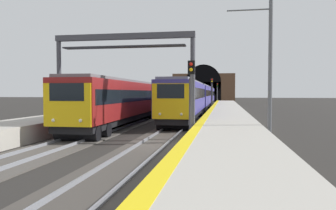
# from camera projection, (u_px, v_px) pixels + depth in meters

# --- Properties ---
(ground_plane) EXTENTS (320.00, 320.00, 0.00)m
(ground_plane) POSITION_uv_depth(u_px,v_px,m) (154.00, 145.00, 17.31)
(ground_plane) COLOR #282623
(platform_right) EXTENTS (112.00, 3.74, 1.03)m
(platform_right) POSITION_uv_depth(u_px,v_px,m) (228.00, 137.00, 16.62)
(platform_right) COLOR #ADA89E
(platform_right) RESTS_ON ground_plane
(platform_left) EXTENTS (112.00, 3.74, 1.03)m
(platform_left) POSITION_uv_depth(u_px,v_px,m) (8.00, 132.00, 18.79)
(platform_left) COLOR #ADA89E
(platform_left) RESTS_ON ground_plane
(platform_right_edge_strip) EXTENTS (112.00, 0.50, 0.01)m
(platform_right_edge_strip) POSITION_uv_depth(u_px,v_px,m) (197.00, 127.00, 16.88)
(platform_right_edge_strip) COLOR yellow
(platform_right_edge_strip) RESTS_ON platform_right
(track_main_line) EXTENTS (160.00, 3.05, 0.21)m
(track_main_line) POSITION_uv_depth(u_px,v_px,m) (154.00, 145.00, 17.31)
(track_main_line) COLOR #423D38
(track_main_line) RESTS_ON ground_plane
(track_adjacent_line) EXTENTS (160.00, 3.15, 0.21)m
(track_adjacent_line) POSITION_uv_depth(u_px,v_px,m) (71.00, 142.00, 18.14)
(track_adjacent_line) COLOR #4C4742
(track_adjacent_line) RESTS_ON ground_plane
(train_main_approaching) EXTENTS (56.02, 2.84, 3.95)m
(train_main_approaching) POSITION_uv_depth(u_px,v_px,m) (200.00, 96.00, 49.69)
(train_main_approaching) COLOR navy
(train_main_approaching) RESTS_ON ground_plane
(train_adjacent_platform) EXTENTS (61.08, 3.20, 4.76)m
(train_adjacent_platform) POSITION_uv_depth(u_px,v_px,m) (165.00, 97.00, 47.19)
(train_adjacent_platform) COLOR maroon
(train_adjacent_platform) RESTS_ON ground_plane
(railway_signal_near) EXTENTS (0.39, 0.38, 4.58)m
(railway_signal_near) POSITION_uv_depth(u_px,v_px,m) (191.00, 95.00, 17.76)
(railway_signal_near) COLOR #4C4C54
(railway_signal_near) RESTS_ON ground_plane
(railway_signal_mid) EXTENTS (0.39, 0.38, 4.95)m
(railway_signal_mid) POSITION_uv_depth(u_px,v_px,m) (212.00, 92.00, 47.10)
(railway_signal_mid) COLOR #38383D
(railway_signal_mid) RESTS_ON ground_plane
(railway_signal_far) EXTENTS (0.39, 0.38, 5.30)m
(railway_signal_far) POSITION_uv_depth(u_px,v_px,m) (217.00, 91.00, 83.79)
(railway_signal_far) COLOR #4C4C54
(railway_signal_far) RESTS_ON ground_plane
(overhead_signal_gantry) EXTENTS (0.70, 8.79, 6.42)m
(overhead_signal_gantry) POSITION_uv_depth(u_px,v_px,m) (123.00, 59.00, 19.69)
(overhead_signal_gantry) COLOR #3F3F47
(overhead_signal_gantry) RESTS_ON ground_plane
(tunnel_portal) EXTENTS (2.28, 18.38, 11.03)m
(tunnel_portal) POSITION_uv_depth(u_px,v_px,m) (203.00, 88.00, 95.69)
(tunnel_portal) COLOR brown
(tunnel_portal) RESTS_ON ground_plane
(catenary_mast_near) EXTENTS (0.22, 2.49, 8.02)m
(catenary_mast_near) POSITION_uv_depth(u_px,v_px,m) (269.00, 69.00, 17.84)
(catenary_mast_near) COLOR #595B60
(catenary_mast_near) RESTS_ON ground_plane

